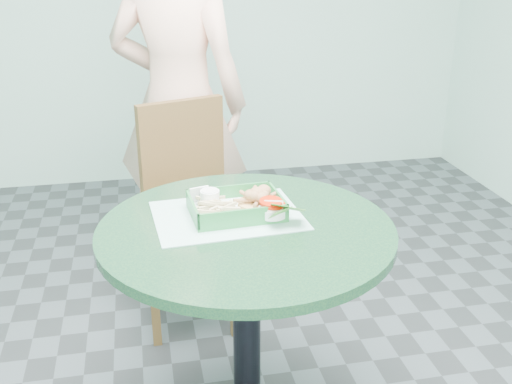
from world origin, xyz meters
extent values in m
cylinder|color=black|center=(0.00, 0.00, 0.38)|extent=(0.09, 0.09, 0.70)
cylinder|color=#1F3528|center=(0.00, 0.00, 0.73)|extent=(0.85, 0.85, 0.03)
cube|color=#442B1B|center=(-0.11, 0.72, 0.45)|extent=(0.38, 0.38, 0.04)
cube|color=#442B1B|center=(-0.11, 0.89, 0.70)|extent=(0.38, 0.04, 0.46)
cube|color=#442B1B|center=(-0.27, 0.56, 0.21)|extent=(0.04, 0.04, 0.43)
cube|color=#442B1B|center=(0.05, 0.56, 0.21)|extent=(0.04, 0.04, 0.43)
cube|color=#442B1B|center=(-0.27, 0.88, 0.21)|extent=(0.04, 0.04, 0.43)
cube|color=#442B1B|center=(0.05, 0.88, 0.21)|extent=(0.04, 0.04, 0.43)
imported|color=#ECB399|center=(-0.09, 1.14, 0.98)|extent=(0.84, 0.72, 1.97)
cube|color=#98CABE|center=(-0.04, 0.08, 0.75)|extent=(0.45, 0.35, 0.00)
cube|color=#247637|center=(-0.01, 0.08, 0.76)|extent=(0.27, 0.19, 0.01)
cube|color=white|center=(-0.01, 0.08, 0.76)|extent=(0.25, 0.18, 0.00)
cube|color=#247637|center=(-0.01, 0.18, 0.78)|extent=(0.27, 0.01, 0.05)
cube|color=#247637|center=(-0.01, -0.01, 0.78)|extent=(0.27, 0.01, 0.05)
cube|color=#247637|center=(0.12, 0.08, 0.78)|extent=(0.01, 0.19, 0.05)
cube|color=#247637|center=(-0.14, 0.08, 0.78)|extent=(0.01, 0.19, 0.05)
cylinder|color=tan|center=(0.05, 0.08, 0.78)|extent=(0.12, 0.12, 0.02)
cylinder|color=white|center=(-0.08, 0.13, 0.80)|extent=(0.06, 0.06, 0.03)
cylinder|color=white|center=(-0.08, 0.13, 0.82)|extent=(0.05, 0.05, 0.00)
cylinder|color=silver|center=(0.08, 0.01, 0.78)|extent=(0.08, 0.08, 0.03)
torus|color=beige|center=(0.08, 0.01, 0.80)|extent=(0.07, 0.07, 0.01)
cylinder|color=red|center=(0.08, 0.01, 0.81)|extent=(0.07, 0.07, 0.01)
camera|label=1|loc=(-0.28, -1.52, 1.51)|focal=42.00mm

